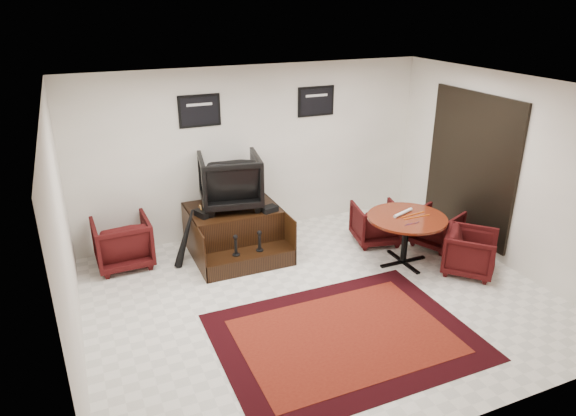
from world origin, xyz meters
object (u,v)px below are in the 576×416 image
object	(u,v)px
shine_podium	(235,232)
table_chair_window	(437,226)
shine_chair	(230,178)
meeting_table	(407,222)
table_chair_corner	(471,250)
armchair_side	(122,240)
table_chair_back	(376,221)

from	to	relation	value
shine_podium	table_chair_window	distance (m)	3.26
shine_chair	meeting_table	bearing A→B (deg)	155.23
shine_podium	table_chair_corner	xyz separation A→B (m)	(2.95, -2.01, 0.03)
shine_podium	armchair_side	world-z (taller)	armchair_side
table_chair_corner	meeting_table	bearing A→B (deg)	96.16
meeting_table	armchair_side	bearing A→B (deg)	157.49
shine_chair	armchair_side	xyz separation A→B (m)	(-1.68, 0.08, -0.78)
table_chair_back	table_chair_window	size ratio (longest dim) A/B	1.07
shine_podium	table_chair_back	size ratio (longest dim) A/B	1.98
table_chair_back	armchair_side	bearing A→B (deg)	0.92
armchair_side	table_chair_back	bearing A→B (deg)	166.12
meeting_table	table_chair_window	bearing A→B (deg)	19.54
shine_chair	table_chair_back	size ratio (longest dim) A/B	1.28
shine_podium	table_chair_window	bearing A→B (deg)	-19.71
table_chair_back	shine_chair	bearing A→B (deg)	-5.49
shine_chair	meeting_table	size ratio (longest dim) A/B	0.80
table_chair_corner	table_chair_back	bearing A→B (deg)	73.42
armchair_side	meeting_table	distance (m)	4.25
shine_chair	table_chair_corner	size ratio (longest dim) A/B	1.30
table_chair_back	shine_podium	bearing A→B (deg)	-2.07
shine_chair	meeting_table	xyz separation A→B (m)	(2.23, -1.54, -0.51)
shine_podium	armchair_side	distance (m)	1.70
armchair_side	table_chair_corner	bearing A→B (deg)	152.04
meeting_table	table_chair_window	xyz separation A→B (m)	(0.84, 0.30, -0.33)
meeting_table	table_chair_back	xyz separation A→B (m)	(0.00, 0.81, -0.31)
shine_chair	table_chair_corner	world-z (taller)	shine_chair
table_chair_back	table_chair_corner	distance (m)	1.59
shine_chair	table_chair_corner	distance (m)	3.75
meeting_table	table_chair_corner	size ratio (longest dim) A/B	1.64
armchair_side	table_chair_window	distance (m)	4.94
table_chair_back	table_chair_window	xyz separation A→B (m)	(0.83, -0.51, -0.02)
shine_chair	table_chair_window	bearing A→B (deg)	167.78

